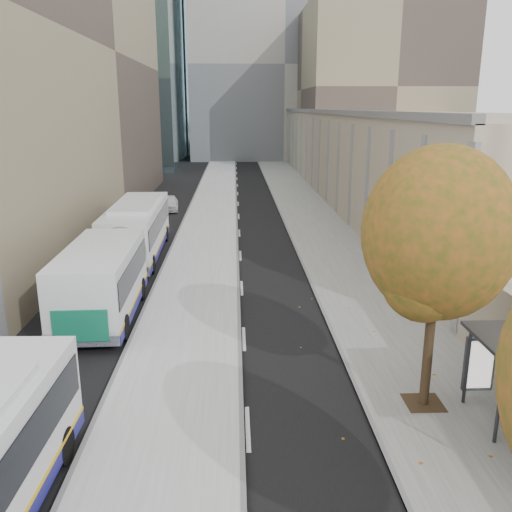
{
  "coord_description": "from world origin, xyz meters",
  "views": [
    {
      "loc": [
        -1.94,
        -1.14,
        8.57
      ],
      "look_at": [
        -1.07,
        20.86,
        2.5
      ],
      "focal_mm": 38.0,
      "sensor_mm": 36.0,
      "label": 1
    }
  ],
  "objects": [
    {
      "name": "bus_platform",
      "position": [
        -3.88,
        35.0,
        0.07
      ],
      "size": [
        4.25,
        150.0,
        0.15
      ],
      "primitive_type": "cube",
      "color": "#A9A9A9",
      "rests_on": "ground"
    },
    {
      "name": "building_tan",
      "position": [
        15.5,
        64.0,
        4.0
      ],
      "size": [
        18.0,
        92.0,
        8.0
      ],
      "primitive_type": "cube",
      "color": "tan",
      "rests_on": "ground"
    },
    {
      "name": "distant_car",
      "position": [
        -7.57,
        44.89,
        0.64
      ],
      "size": [
        1.86,
        3.89,
        1.28
      ],
      "primitive_type": "imported",
      "rotation": [
        0.0,
        0.0,
        0.09
      ],
      "color": "silver",
      "rests_on": "ground"
    },
    {
      "name": "building_far_block",
      "position": [
        6.0,
        96.0,
        15.0
      ],
      "size": [
        30.0,
        18.0,
        30.0
      ],
      "primitive_type": "cube",
      "color": "gray",
      "rests_on": "ground"
    },
    {
      "name": "sidewalk",
      "position": [
        4.12,
        35.0,
        0.04
      ],
      "size": [
        4.75,
        150.0,
        0.08
      ],
      "primitive_type": "cube",
      "color": "gray",
      "rests_on": "ground"
    },
    {
      "name": "tree_c",
      "position": [
        3.6,
        13.0,
        5.25
      ],
      "size": [
        4.2,
        4.2,
        7.28
      ],
      "color": "#322314",
      "rests_on": "sidewalk"
    },
    {
      "name": "bus_far",
      "position": [
        -7.6,
        25.92,
        1.68
      ],
      "size": [
        3.11,
        18.51,
        3.08
      ],
      "rotation": [
        0.0,
        0.0,
        0.02
      ],
      "color": "silver",
      "rests_on": "ground"
    }
  ]
}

